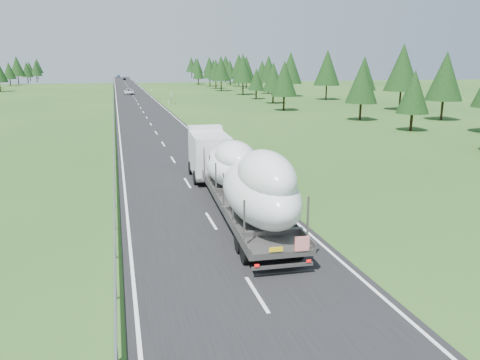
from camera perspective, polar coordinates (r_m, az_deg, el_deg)
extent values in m
plane|color=#274B19|center=(26.79, -3.55, -5.03)|extent=(400.00, 400.00, 0.00)
cube|color=black|center=(125.25, -12.73, 9.71)|extent=(10.00, 400.00, 0.02)
cube|color=slate|center=(125.12, -15.20, 9.83)|extent=(0.08, 400.00, 0.32)
cylinder|color=slate|center=(26.25, -15.02, -5.22)|extent=(0.10, 0.10, 0.60)
cube|color=silver|center=(56.62, -3.09, 5.65)|extent=(0.12, 0.07, 1.00)
cube|color=black|center=(56.57, -3.09, 5.97)|extent=(0.13, 0.08, 0.12)
cube|color=silver|center=(105.79, -8.71, 9.42)|extent=(0.12, 0.07, 1.00)
cube|color=black|center=(105.76, -8.72, 9.59)|extent=(0.13, 0.08, 0.12)
cube|color=silver|center=(155.49, -10.79, 10.77)|extent=(0.12, 0.07, 1.00)
cube|color=black|center=(155.47, -10.79, 10.88)|extent=(0.13, 0.08, 0.12)
cube|color=silver|center=(205.33, -11.86, 11.45)|extent=(0.12, 0.07, 1.00)
cube|color=black|center=(205.32, -11.87, 11.54)|extent=(0.13, 0.08, 0.12)
cube|color=silver|center=(255.24, -12.52, 11.87)|extent=(0.12, 0.07, 1.00)
cube|color=black|center=(255.23, -12.52, 11.94)|extent=(0.13, 0.08, 0.12)
cube|color=silver|center=(305.17, -12.96, 12.15)|extent=(0.12, 0.07, 1.00)
cube|color=black|center=(305.17, -12.97, 12.21)|extent=(0.13, 0.08, 0.12)
cube|color=silver|center=(355.13, -13.28, 12.35)|extent=(0.12, 0.07, 1.00)
cube|color=black|center=(355.12, -13.28, 12.40)|extent=(0.13, 0.08, 0.12)
cylinder|color=slate|center=(105.83, -8.34, 9.70)|extent=(0.08, 0.08, 2.00)
cube|color=silver|center=(105.76, -8.36, 10.24)|extent=(0.05, 0.90, 1.20)
cylinder|color=black|center=(80.99, 23.41, 7.99)|extent=(0.36, 0.36, 3.61)
cone|color=black|center=(80.72, 23.76, 11.53)|extent=(5.62, 5.62, 7.53)
cylinder|color=black|center=(96.18, 18.93, 9.35)|extent=(0.36, 0.36, 4.23)
cone|color=black|center=(95.96, 19.21, 12.85)|extent=(6.59, 6.59, 8.82)
cylinder|color=black|center=(108.03, 14.72, 9.89)|extent=(0.36, 0.36, 3.52)
cone|color=black|center=(107.83, 14.89, 12.48)|extent=(5.48, 5.48, 7.33)
cylinder|color=black|center=(119.05, 10.47, 10.59)|extent=(0.36, 0.36, 4.09)
cone|color=black|center=(118.87, 10.59, 13.33)|extent=(6.37, 6.37, 8.53)
cylinder|color=black|center=(129.66, 6.12, 10.99)|extent=(0.36, 0.36, 4.02)
cone|color=black|center=(129.49, 6.18, 13.45)|extent=(6.25, 6.25, 8.36)
cylinder|color=black|center=(140.72, 3.47, 11.23)|extent=(0.36, 0.36, 3.76)
cone|color=black|center=(140.57, 3.50, 13.35)|extent=(5.85, 5.85, 7.83)
cylinder|color=black|center=(155.64, 2.69, 11.43)|extent=(0.36, 0.36, 3.34)
cone|color=black|center=(155.50, 2.71, 13.14)|extent=(5.20, 5.20, 6.96)
cylinder|color=black|center=(171.46, 0.76, 11.77)|extent=(0.36, 0.36, 3.88)
cone|color=black|center=(171.33, 0.77, 13.57)|extent=(6.04, 6.04, 8.09)
cylinder|color=black|center=(184.14, -0.15, 11.98)|extent=(0.36, 0.36, 4.21)
cone|color=black|center=(184.02, -0.15, 13.80)|extent=(6.55, 6.55, 8.77)
cylinder|color=black|center=(195.39, -1.20, 11.90)|extent=(0.36, 0.36, 2.89)
cone|color=black|center=(195.28, -1.21, 13.08)|extent=(4.50, 4.50, 6.02)
cylinder|color=black|center=(211.74, -1.24, 12.15)|extent=(0.36, 0.36, 3.53)
cone|color=black|center=(211.63, -1.24, 13.48)|extent=(5.49, 5.49, 7.35)
cylinder|color=black|center=(227.78, -1.75, 12.38)|extent=(0.36, 0.36, 4.28)
cone|color=black|center=(227.69, -1.76, 13.87)|extent=(6.65, 6.65, 8.91)
cylinder|color=black|center=(235.45, -3.27, 12.33)|extent=(0.36, 0.36, 3.59)
cone|color=black|center=(235.36, -3.29, 13.55)|extent=(5.59, 5.59, 7.49)
cylinder|color=black|center=(249.69, -3.74, 12.49)|extent=(0.36, 0.36, 4.16)
cone|color=black|center=(249.61, -3.76, 13.81)|extent=(6.47, 6.47, 8.67)
cylinder|color=black|center=(264.26, -5.19, 12.52)|extent=(0.36, 0.36, 3.92)
cone|color=black|center=(264.17, -5.21, 13.70)|extent=(6.09, 6.09, 8.16)
cylinder|color=black|center=(277.39, -5.41, 12.59)|extent=(0.36, 0.36, 3.93)
cone|color=black|center=(277.31, -5.44, 13.71)|extent=(6.11, 6.11, 8.18)
cylinder|color=black|center=(293.56, -5.92, 12.68)|extent=(0.36, 0.36, 4.25)
cone|color=black|center=(293.49, -5.95, 13.84)|extent=(6.62, 6.62, 8.86)
cylinder|color=black|center=(66.50, 20.16, 6.82)|extent=(0.36, 0.36, 2.72)
cone|color=black|center=(66.19, 20.43, 10.05)|extent=(4.23, 4.23, 5.66)
cylinder|color=black|center=(76.60, 14.46, 8.25)|extent=(0.36, 0.36, 3.19)
cone|color=black|center=(76.32, 14.67, 11.55)|extent=(4.95, 4.95, 6.64)
cylinder|color=black|center=(90.24, 5.36, 9.43)|extent=(0.36, 0.36, 3.16)
cone|color=black|center=(90.00, 5.43, 12.22)|extent=(4.92, 4.92, 6.59)
cylinder|color=black|center=(106.24, 4.05, 10.12)|extent=(0.36, 0.36, 3.07)
cone|color=black|center=(106.04, 4.09, 12.42)|extent=(4.78, 4.78, 6.40)
cylinder|color=black|center=(119.25, 1.98, 10.46)|extent=(0.36, 0.36, 2.59)
cone|color=black|center=(119.08, 2.00, 12.18)|extent=(4.02, 4.02, 5.39)
cylinder|color=black|center=(135.90, 0.36, 11.18)|extent=(0.36, 0.36, 3.90)
cone|color=black|center=(135.74, 0.36, 13.47)|extent=(6.07, 6.07, 8.13)
cylinder|color=black|center=(154.31, -2.31, 11.49)|extent=(0.36, 0.36, 3.81)
cone|color=black|center=(154.16, -2.33, 13.46)|extent=(5.92, 5.92, 7.93)
cylinder|color=black|center=(169.80, -2.96, 11.67)|extent=(0.36, 0.36, 3.49)
cone|color=black|center=(169.67, -2.98, 13.30)|extent=(5.44, 5.44, 7.28)
cylinder|color=black|center=(186.30, -3.68, 11.88)|extent=(0.36, 0.36, 3.57)
cone|color=black|center=(186.18, -3.71, 13.40)|extent=(5.55, 5.55, 7.43)
cylinder|color=black|center=(199.12, -5.10, 11.89)|extent=(0.36, 0.36, 2.88)
cone|color=black|center=(199.01, -5.13, 13.04)|extent=(4.48, 4.48, 6.00)
cylinder|color=black|center=(214.97, -5.09, 12.07)|extent=(0.36, 0.36, 3.03)
cone|color=black|center=(214.87, -5.11, 13.19)|extent=(4.71, 4.71, 6.31)
cylinder|color=black|center=(168.88, -27.24, 10.14)|extent=(0.36, 0.36, 3.44)
cylinder|color=black|center=(209.62, -26.21, 10.68)|extent=(0.36, 0.36, 3.17)
cone|color=black|center=(209.51, -26.34, 11.88)|extent=(4.93, 4.93, 6.60)
cylinder|color=black|center=(225.37, -25.41, 11.01)|extent=(0.36, 0.36, 4.03)
cone|color=black|center=(225.27, -25.56, 12.43)|extent=(6.27, 6.27, 8.39)
cylinder|color=black|center=(233.62, -24.44, 11.07)|extent=(0.36, 0.36, 3.22)
cone|color=black|center=(233.53, -24.55, 12.16)|extent=(5.00, 5.00, 6.70)
cylinder|color=black|center=(247.55, -23.52, 11.28)|extent=(0.36, 0.36, 3.40)
cone|color=black|center=(247.46, -23.63, 12.37)|extent=(5.29, 5.29, 7.08)
cylinder|color=black|center=(263.64, -24.20, 11.31)|extent=(0.36, 0.36, 3.30)
cone|color=black|center=(263.55, -24.30, 12.30)|extent=(5.13, 5.13, 6.87)
cylinder|color=black|center=(276.93, -24.22, 11.37)|extent=(0.36, 0.36, 3.19)
cone|color=black|center=(276.85, -24.32, 12.28)|extent=(4.96, 4.96, 6.64)
cylinder|color=black|center=(292.84, -23.39, 11.60)|extent=(0.36, 0.36, 3.88)
cone|color=black|center=(292.76, -23.49, 12.64)|extent=(6.03, 6.03, 8.08)
cube|color=silver|center=(35.97, -3.75, 3.27)|extent=(2.95, 5.49, 3.00)
cube|color=black|center=(38.52, -4.55, 4.78)|extent=(2.47, 0.21, 1.50)
cube|color=silver|center=(37.99, -4.48, 6.37)|extent=(2.74, 1.42, 0.32)
cube|color=#5F5C5A|center=(35.24, -3.37, 0.64)|extent=(2.84, 3.35, 0.27)
cylinder|color=black|center=(37.93, -6.10, 1.47)|extent=(0.43, 1.09, 1.07)
cylinder|color=black|center=(38.36, -2.46, 1.68)|extent=(0.43, 1.09, 1.07)
cylinder|color=black|center=(34.63, -5.23, 0.28)|extent=(0.43, 1.09, 1.07)
cylinder|color=black|center=(35.10, -1.26, 0.52)|extent=(0.43, 1.09, 1.07)
cube|color=#5F5C5A|center=(26.58, 0.55, -2.93)|extent=(3.66, 15.13, 0.28)
cube|color=#5F5C5A|center=(26.17, -2.46, -2.60)|extent=(0.84, 14.98, 0.26)
cube|color=#5F5C5A|center=(26.90, 3.48, -2.15)|extent=(0.84, 14.98, 0.26)
cube|color=#5F5C5A|center=(19.97, 1.50, -5.26)|extent=(0.08, 0.08, 2.04)
cube|color=#5F5C5A|center=(20.91, 9.04, -4.54)|extent=(0.08, 0.08, 2.04)
cube|color=#5F5C5A|center=(22.32, -0.35, -3.15)|extent=(0.08, 0.08, 2.04)
cube|color=#5F5C5A|center=(23.17, 6.50, -2.60)|extent=(0.08, 0.08, 2.04)
cube|color=#5F5C5A|center=(24.72, -1.84, -1.45)|extent=(0.08, 0.08, 2.04)
cube|color=#5F5C5A|center=(25.49, 4.42, -1.01)|extent=(0.08, 0.08, 2.04)
cube|color=#5F5C5A|center=(27.15, -3.06, -0.05)|extent=(0.08, 0.08, 2.04)
cube|color=#5F5C5A|center=(27.85, 2.69, 0.32)|extent=(0.08, 0.08, 2.04)
cube|color=#5F5C5A|center=(29.60, -4.08, 1.13)|extent=(0.08, 0.08, 2.04)
cube|color=#5F5C5A|center=(30.25, 1.23, 1.44)|extent=(0.08, 0.08, 2.04)
cube|color=#5F5C5A|center=(32.08, -4.95, 2.12)|extent=(0.08, 0.08, 2.04)
cube|color=#5F5C5A|center=(32.67, -0.02, 2.39)|extent=(0.08, 0.08, 2.04)
cylinder|color=black|center=(21.19, 1.63, -8.75)|extent=(0.48, 1.09, 1.07)
cylinder|color=black|center=(21.92, 7.61, -8.07)|extent=(0.48, 1.09, 1.07)
cylinder|color=black|center=(22.33, 0.69, -7.52)|extent=(0.48, 1.09, 1.07)
cylinder|color=black|center=(23.03, 6.39, -6.92)|extent=(0.48, 1.09, 1.07)
cube|color=#5F5C5A|center=(20.12, 6.26, -10.29)|extent=(2.68, 0.27, 0.13)
cube|color=red|center=(19.97, 8.58, -7.56)|extent=(0.64, 0.08, 0.64)
cube|color=yellow|center=(19.63, 5.52, -8.35)|extent=(0.59, 0.07, 0.19)
cube|color=red|center=(19.64, 3.23, -10.34)|extent=(0.20, 0.07, 0.11)
cube|color=red|center=(20.40, 9.34, -9.55)|extent=(0.20, 0.07, 0.11)
ellipsoid|color=white|center=(22.97, 2.83, -1.46)|extent=(3.63, 8.14, 2.97)
ellipsoid|color=white|center=(21.79, 3.65, 0.50)|extent=(2.71, 5.18, 2.38)
ellipsoid|color=white|center=(29.86, -1.40, 1.62)|extent=(3.53, 7.09, 2.39)
ellipsoid|color=white|center=(28.86, -1.01, 2.88)|extent=(2.63, 4.51, 1.91)
imported|color=silver|center=(140.08, -13.38, 10.43)|extent=(2.68, 5.80, 1.61)
imported|color=black|center=(262.17, -13.91, 11.89)|extent=(1.81, 4.07, 1.36)
imported|color=#172541|center=(317.01, -14.60, 12.17)|extent=(1.79, 4.74, 1.55)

